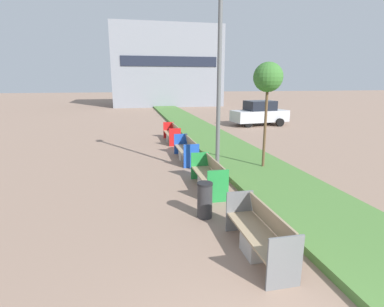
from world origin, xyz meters
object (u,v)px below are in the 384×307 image
Objects in this scene: bench_blue_frame at (187,151)px; litter_bin at (205,200)px; bench_red_frame at (172,135)px; parked_car_distant at (260,113)px; bench_green_frame at (209,178)px; bench_grey_frame at (260,237)px; street_lamp_post at (219,68)px; sapling_tree_near at (268,78)px.

litter_bin is at bearing -96.53° from bench_blue_frame.
parked_car_distant reaches higher than bench_red_frame.
bench_red_frame is 2.74× the size of litter_bin.
bench_green_frame is 0.50× the size of parked_car_distant.
bench_blue_frame is (0.00, 7.37, 0.01)m from bench_grey_frame.
bench_red_frame is at bearing -153.80° from parked_car_distant.
bench_grey_frame is at bearing -90.02° from bench_red_frame.
street_lamp_post is at bearing 61.51° from bench_green_frame.
litter_bin is at bearing -112.34° from street_lamp_post.
bench_green_frame is 2.00m from litter_bin.
bench_blue_frame is 0.98× the size of bench_red_frame.
bench_grey_frame is at bearing -97.19° from street_lamp_post.
bench_green_frame is 3.60m from street_lamp_post.
bench_red_frame is 8.90m from parked_car_distant.
street_lamp_post is 13.64m from parked_car_distant.
street_lamp_post reaches higher than litter_bin.
bench_grey_frame is 0.52× the size of sapling_tree_near.
bench_green_frame is at bearing 71.61° from litter_bin.
bench_green_frame is 14.64m from parked_car_distant.
bench_grey_frame is at bearing -90.03° from bench_blue_frame.
sapling_tree_near is at bearing 30.47° from bench_green_frame.
bench_blue_frame is 11.66m from parked_car_distant.
bench_red_frame is (0.00, 7.73, 0.01)m from bench_green_frame.
bench_blue_frame is at bearing 89.96° from bench_green_frame.
street_lamp_post reaches higher than bench_blue_frame.
bench_blue_frame is 2.68× the size of litter_bin.
parked_car_distant reaches higher than bench_green_frame.
bench_green_frame is at bearing -149.53° from sapling_tree_near.
litter_bin is (-0.63, -9.63, 0.07)m from bench_red_frame.
parked_car_distant is at bearing 50.29° from bench_blue_frame.
parked_car_distant is at bearing 33.15° from bench_red_frame.
bench_red_frame is 0.37× the size of street_lamp_post.
street_lamp_post is at bearing -127.73° from parked_car_distant.
sapling_tree_near is at bearing -40.33° from bench_blue_frame.
street_lamp_post is at bearing 82.81° from bench_grey_frame.
litter_bin is 5.49m from sapling_tree_near.
sapling_tree_near reaches higher than bench_blue_frame.
bench_blue_frame is 4.23m from street_lamp_post.
parked_car_distant is (7.44, 12.59, 0.54)m from bench_green_frame.
bench_red_frame is at bearing 86.24° from litter_bin.
bench_red_frame is at bearing 112.04° from sapling_tree_near.
litter_bin is (-0.63, -1.89, 0.08)m from bench_green_frame.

